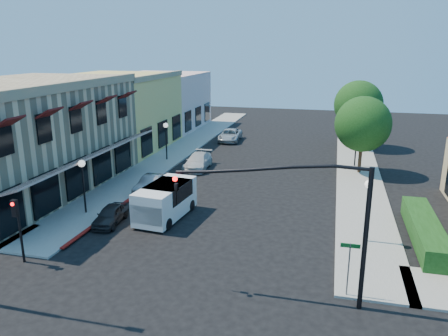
% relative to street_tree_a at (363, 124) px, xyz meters
% --- Properties ---
extents(ground, '(120.00, 120.00, 0.00)m').
position_rel_street_tree_a_xyz_m(ground, '(-8.80, -22.00, -4.19)').
color(ground, black).
rests_on(ground, ground).
extents(sidewalk_left, '(3.50, 50.00, 0.12)m').
position_rel_street_tree_a_xyz_m(sidewalk_left, '(-17.55, 5.00, -4.13)').
color(sidewalk_left, gray).
rests_on(sidewalk_left, ground).
extents(sidewalk_right, '(3.50, 50.00, 0.12)m').
position_rel_street_tree_a_xyz_m(sidewalk_right, '(-0.05, 5.00, -4.13)').
color(sidewalk_right, gray).
rests_on(sidewalk_right, ground).
extents(curb_red_strip, '(0.25, 10.00, 0.06)m').
position_rel_street_tree_a_xyz_m(curb_red_strip, '(-15.70, -14.00, -4.19)').
color(curb_red_strip, maroon).
rests_on(curb_red_strip, ground).
extents(corner_brick_building, '(11.77, 18.20, 8.10)m').
position_rel_street_tree_a_xyz_m(corner_brick_building, '(-24.25, -11.00, -0.19)').
color(corner_brick_building, beige).
rests_on(corner_brick_building, ground).
extents(yellow_stucco_building, '(10.00, 12.00, 7.60)m').
position_rel_street_tree_a_xyz_m(yellow_stucco_building, '(-24.30, 4.00, -0.39)').
color(yellow_stucco_building, '#E0BE64').
rests_on(yellow_stucco_building, ground).
extents(pink_stucco_building, '(10.00, 12.00, 7.00)m').
position_rel_street_tree_a_xyz_m(pink_stucco_building, '(-24.30, 16.00, -0.69)').
color(pink_stucco_building, beige).
rests_on(pink_stucco_building, ground).
extents(hedge, '(1.40, 8.00, 1.10)m').
position_rel_street_tree_a_xyz_m(hedge, '(2.90, -13.00, -4.19)').
color(hedge, '#163F12').
rests_on(hedge, ground).
extents(street_tree_a, '(4.56, 4.56, 6.48)m').
position_rel_street_tree_a_xyz_m(street_tree_a, '(0.00, 0.00, 0.00)').
color(street_tree_a, '#352415').
rests_on(street_tree_a, ground).
extents(street_tree_b, '(4.94, 4.94, 7.02)m').
position_rel_street_tree_a_xyz_m(street_tree_b, '(0.00, 10.00, 0.35)').
color(street_tree_b, '#352415').
rests_on(street_tree_b, ground).
extents(signal_mast_arm, '(8.01, 0.39, 6.00)m').
position_rel_street_tree_a_xyz_m(signal_mast_arm, '(-2.94, -20.50, -0.11)').
color(signal_mast_arm, black).
rests_on(signal_mast_arm, ground).
extents(secondary_signal, '(0.28, 0.42, 3.32)m').
position_rel_street_tree_a_xyz_m(secondary_signal, '(-16.80, -20.59, -1.88)').
color(secondary_signal, black).
rests_on(secondary_signal, ground).
extents(street_name_sign, '(0.80, 0.06, 2.50)m').
position_rel_street_tree_a_xyz_m(street_name_sign, '(-1.30, -19.80, -2.50)').
color(street_name_sign, '#595B5E').
rests_on(street_name_sign, ground).
extents(lamppost_left_near, '(0.44, 0.44, 3.57)m').
position_rel_street_tree_a_xyz_m(lamppost_left_near, '(-17.30, -14.00, -1.46)').
color(lamppost_left_near, black).
rests_on(lamppost_left_near, ground).
extents(lamppost_left_far, '(0.44, 0.44, 3.57)m').
position_rel_street_tree_a_xyz_m(lamppost_left_far, '(-17.30, 0.00, -1.46)').
color(lamppost_left_far, black).
rests_on(lamppost_left_far, ground).
extents(lamppost_right_near, '(0.44, 0.44, 3.57)m').
position_rel_street_tree_a_xyz_m(lamppost_right_near, '(-0.30, -14.00, -1.46)').
color(lamppost_right_near, black).
rests_on(lamppost_right_near, ground).
extents(lamppost_right_far, '(0.44, 0.44, 3.57)m').
position_rel_street_tree_a_xyz_m(lamppost_right_far, '(-0.30, 2.00, -1.46)').
color(lamppost_right_far, black).
rests_on(lamppost_right_far, ground).
extents(white_van, '(2.56, 5.04, 2.15)m').
position_rel_street_tree_a_xyz_m(white_van, '(-12.10, -13.38, -2.95)').
color(white_van, white).
rests_on(white_van, ground).
extents(parked_car_a, '(1.62, 3.39, 1.12)m').
position_rel_street_tree_a_xyz_m(parked_car_a, '(-15.00, -15.00, -3.64)').
color(parked_car_a, black).
rests_on(parked_car_a, ground).
extents(parked_car_b, '(1.49, 3.82, 1.24)m').
position_rel_street_tree_a_xyz_m(parked_car_b, '(-15.00, -8.90, -3.58)').
color(parked_car_b, gray).
rests_on(parked_car_b, ground).
extents(parked_car_c, '(2.07, 4.63, 1.32)m').
position_rel_street_tree_a_xyz_m(parked_car_c, '(-13.60, -2.00, -3.53)').
color(parked_car_c, silver).
rests_on(parked_car_c, ground).
extents(parked_car_d, '(2.47, 4.89, 1.33)m').
position_rel_street_tree_a_xyz_m(parked_car_d, '(-13.60, 10.00, -3.53)').
color(parked_car_d, '#B7BABD').
rests_on(parked_car_d, ground).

